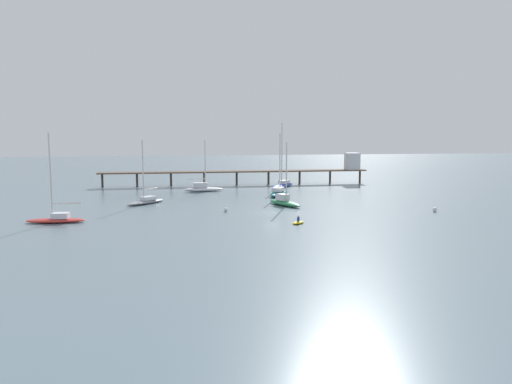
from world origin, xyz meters
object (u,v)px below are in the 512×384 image
at_px(sailboat_red, 57,218).
at_px(sailboat_gray, 146,200).
at_px(sailboat_blue, 283,184).
at_px(dinghy_yellow, 298,222).
at_px(mooring_buoy_inner, 435,209).
at_px(sailboat_green, 284,201).
at_px(sailboat_white, 203,188).
at_px(sailboat_teal, 279,192).
at_px(mooring_buoy_far, 226,210).
at_px(pier, 278,168).

bearing_deg(sailboat_red, sailboat_gray, 55.98).
distance_m(sailboat_red, sailboat_blue, 55.36).
relative_size(sailboat_red, dinghy_yellow, 5.14).
bearing_deg(mooring_buoy_inner, dinghy_yellow, -165.10).
bearing_deg(mooring_buoy_inner, sailboat_green, 154.15).
bearing_deg(sailboat_white, mooring_buoy_inner, -44.14).
height_order(sailboat_teal, mooring_buoy_far, sailboat_teal).
distance_m(pier, sailboat_green, 34.43).
bearing_deg(mooring_buoy_far, sailboat_white, 93.79).
height_order(sailboat_blue, dinghy_yellow, sailboat_blue).
relative_size(sailboat_red, sailboat_blue, 0.84).
bearing_deg(dinghy_yellow, mooring_buoy_far, 125.64).
bearing_deg(dinghy_yellow, sailboat_white, 104.74).
height_order(sailboat_red, sailboat_gray, sailboat_red).
relative_size(sailboat_teal, sailboat_green, 1.14).
bearing_deg(sailboat_gray, dinghy_yellow, -47.36).
bearing_deg(sailboat_red, pier, 47.23).
relative_size(sailboat_teal, dinghy_yellow, 5.10).
xyz_separation_m(pier, sailboat_gray, (-29.50, -27.45, -3.26)).
bearing_deg(sailboat_teal, mooring_buoy_inner, -49.93).
xyz_separation_m(sailboat_green, mooring_buoy_inner, (21.55, -10.44, -0.37)).
xyz_separation_m(pier, mooring_buoy_inner, (15.19, -44.14, -3.51)).
height_order(sailboat_green, dinghy_yellow, sailboat_green).
bearing_deg(mooring_buoy_far, pier, 66.40).
xyz_separation_m(pier, dinghy_yellow, (-8.37, -50.40, -3.64)).
height_order(sailboat_white, sailboat_red, sailboat_red).
xyz_separation_m(pier, sailboat_green, (-6.35, -33.70, -3.14)).
bearing_deg(mooring_buoy_far, sailboat_green, 24.90).
bearing_deg(dinghy_yellow, mooring_buoy_inner, 14.90).
bearing_deg(pier, mooring_buoy_inner, -71.00).
height_order(sailboat_blue, mooring_buoy_far, sailboat_blue).
bearing_deg(sailboat_gray, sailboat_green, -15.10).
bearing_deg(sailboat_green, mooring_buoy_inner, -25.85).
distance_m(sailboat_white, sailboat_gray, 19.47).
xyz_separation_m(sailboat_red, mooring_buoy_far, (23.74, 5.31, -0.36)).
distance_m(sailboat_red, sailboat_teal, 42.90).
xyz_separation_m(sailboat_green, sailboat_blue, (6.13, 27.69, 0.06)).
xyz_separation_m(sailboat_teal, dinghy_yellow, (-3.95, -29.58, -0.53)).
bearing_deg(sailboat_blue, sailboat_red, -136.83).
bearing_deg(sailboat_blue, sailboat_teal, -105.83).
height_order(sailboat_white, mooring_buoy_far, sailboat_white).
xyz_separation_m(pier, sailboat_blue, (-0.22, -6.00, -3.08)).
bearing_deg(sailboat_white, sailboat_gray, -123.86).
distance_m(sailboat_green, sailboat_blue, 28.36).
bearing_deg(pier, sailboat_blue, -92.06).
relative_size(sailboat_white, sailboat_gray, 0.97).
bearing_deg(sailboat_white, dinghy_yellow, -75.26).
relative_size(sailboat_blue, mooring_buoy_inner, 20.17).
bearing_deg(sailboat_gray, mooring_buoy_inner, -20.47).
height_order(dinghy_yellow, mooring_buoy_far, dinghy_yellow).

